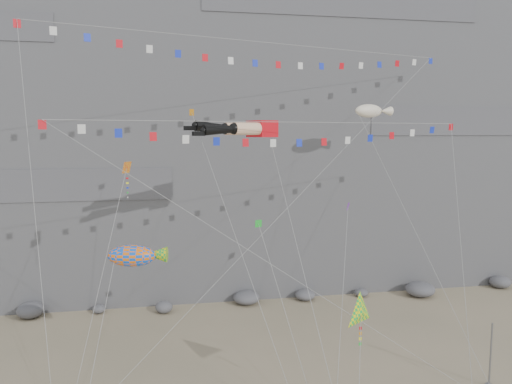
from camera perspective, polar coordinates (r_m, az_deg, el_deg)
cliff at (r=62.89m, az=-3.48°, el=14.30°), size 80.00×28.00×50.00m
talus_boulders at (r=50.21m, az=-1.10°, el=-12.01°), size 60.00×3.00×1.20m
anchor_pole_right at (r=38.00m, az=25.24°, el=-16.49°), size 0.12×0.12×4.38m
legs_kite at (r=36.44m, az=-1.76°, el=7.21°), size 7.46×17.18×23.31m
flag_banner_upper at (r=41.45m, az=1.23°, el=16.68°), size 34.51×19.16×31.04m
flag_banner_lower at (r=35.66m, az=3.53°, el=7.95°), size 30.80×11.39×21.76m
harlequin_kite at (r=34.49m, az=-14.58°, el=2.60°), size 4.17×8.58×16.67m
fish_windsock at (r=32.44m, az=-14.02°, el=-7.10°), size 4.89×7.58×11.52m
delta_kite at (r=29.52m, az=11.92°, el=-13.37°), size 2.75×4.60×8.45m
blimp_windsock at (r=45.96m, az=12.79°, el=8.97°), size 4.57×16.85×24.43m
small_kite_a at (r=36.23m, az=-7.08°, el=8.22°), size 5.93×13.00×22.65m
small_kite_b at (r=39.55m, az=10.46°, el=-1.89°), size 6.30×13.85×18.04m
small_kite_c at (r=32.37m, az=0.40°, el=-4.02°), size 2.82×8.16×13.45m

